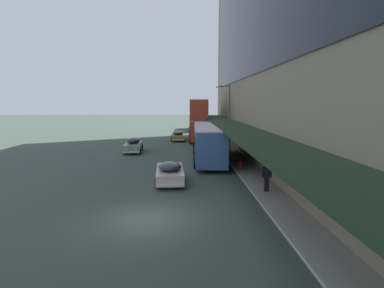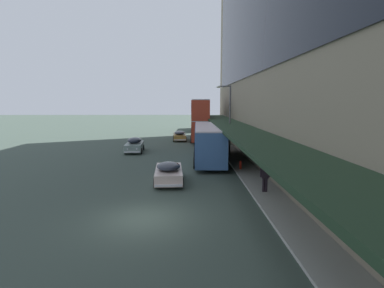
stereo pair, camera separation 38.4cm
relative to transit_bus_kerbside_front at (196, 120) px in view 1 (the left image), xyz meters
name	(u,v)px [view 1 (the left image)]	position (x,y,z in m)	size (l,w,h in m)	color
ground	(148,219)	(-4.37, -46.42, -1.96)	(240.00, 240.00, 0.00)	#3B4940
sidewalk_kerb	(370,215)	(6.63, -46.42, -1.89)	(10.00, 180.00, 0.15)	#A3A49C
transit_bus_kerbside_front	(196,120)	(0.00, 0.00, 0.00)	(2.99, 10.05, 3.43)	tan
transit_bus_kerbside_rear	(198,118)	(-0.38, -16.09, 1.27)	(2.89, 10.97, 6.00)	#B73722
transit_bus_kerbside_far	(208,141)	(-0.22, -31.85, -0.03)	(3.10, 11.60, 3.38)	#3E67A2
sedan_trailing_near	(170,172)	(-3.57, -39.70, -1.24)	(2.16, 4.67, 1.45)	beige
sedan_lead_near	(178,136)	(-3.40, -16.43, -1.25)	(2.07, 4.95, 1.42)	olive
sedan_trailing_mid	(133,145)	(-8.27, -26.59, -1.16)	(2.11, 4.70, 1.64)	gray
pedestrian_at_kerb	(267,175)	(2.50, -42.56, -0.78)	(0.62, 0.33, 1.86)	black
street_lamp	(228,115)	(1.93, -29.81, 2.34)	(1.50, 0.28, 7.16)	#4C4C51
fire_hydrant	(241,165)	(2.12, -36.24, -1.47)	(0.20, 0.40, 0.70)	red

